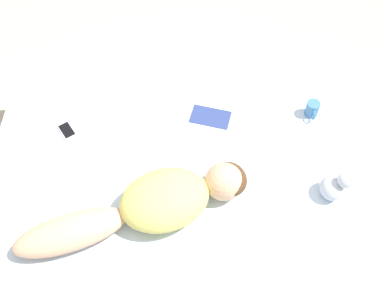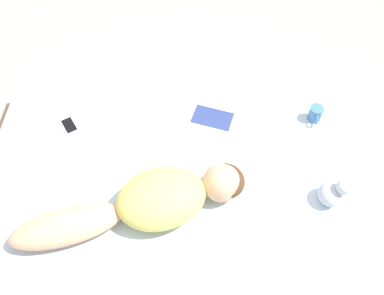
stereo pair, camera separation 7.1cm
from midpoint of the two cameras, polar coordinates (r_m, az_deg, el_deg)
name	(u,v)px [view 2 (the right image)]	position (r m, az deg, el deg)	size (l,w,h in m)	color
ground_plane	(168,223)	(2.85, -2.31, -9.55)	(12.00, 12.00, 0.00)	#B7A88E
bed	(167,207)	(2.65, -2.47, -7.52)	(1.90, 2.08, 0.45)	tan
person	(150,202)	(2.30, -4.48, -6.95)	(0.61, 1.21, 0.22)	tan
open_magazine	(217,105)	(2.78, 3.95, 5.37)	(0.51, 0.44, 0.01)	white
coffee_mug	(315,114)	(2.78, 16.12, 4.15)	(0.12, 0.08, 0.10)	teal
cell_phone	(69,126)	(2.76, -14.61, 2.70)	(0.15, 0.14, 0.01)	silver
plush_toy	(333,193)	(2.46, 18.24, -5.50)	(0.14, 0.15, 0.18)	#B2BCCC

